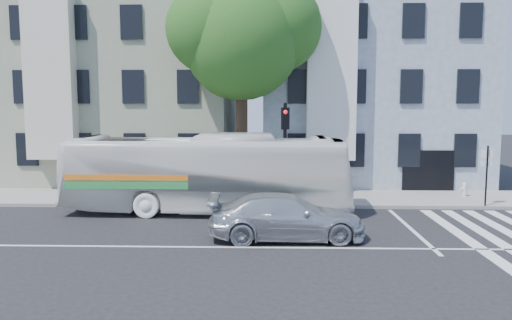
{
  "coord_description": "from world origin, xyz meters",
  "views": [
    {
      "loc": [
        1.36,
        -15.38,
        4.52
      ],
      "look_at": [
        0.82,
        3.54,
        2.4
      ],
      "focal_mm": 35.0,
      "sensor_mm": 36.0,
      "label": 1
    }
  ],
  "objects_px": {
    "bus": "(208,173)",
    "traffic_signal": "(285,141)",
    "fire_hydrant": "(464,189)",
    "sedan": "(286,217)"
  },
  "relations": [
    {
      "from": "bus",
      "to": "traffic_signal",
      "type": "height_order",
      "value": "traffic_signal"
    },
    {
      "from": "bus",
      "to": "fire_hydrant",
      "type": "bearing_deg",
      "value": -74.2
    },
    {
      "from": "sedan",
      "to": "traffic_signal",
      "type": "bearing_deg",
      "value": -3.79
    },
    {
      "from": "traffic_signal",
      "to": "fire_hydrant",
      "type": "relative_size",
      "value": 6.68
    },
    {
      "from": "bus",
      "to": "traffic_signal",
      "type": "xyz_separation_m",
      "value": [
        3.25,
        0.74,
        1.31
      ]
    },
    {
      "from": "sedan",
      "to": "fire_hydrant",
      "type": "height_order",
      "value": "sedan"
    },
    {
      "from": "sedan",
      "to": "fire_hydrant",
      "type": "distance_m",
      "value": 11.34
    },
    {
      "from": "traffic_signal",
      "to": "fire_hydrant",
      "type": "bearing_deg",
      "value": -0.45
    },
    {
      "from": "bus",
      "to": "traffic_signal",
      "type": "distance_m",
      "value": 3.58
    },
    {
      "from": "traffic_signal",
      "to": "bus",
      "type": "bearing_deg",
      "value": 176.95
    }
  ]
}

